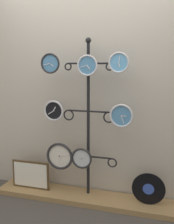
{
  "coord_description": "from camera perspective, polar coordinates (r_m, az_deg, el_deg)",
  "views": [
    {
      "loc": [
        0.82,
        -2.38,
        1.55
      ],
      "look_at": [
        0.0,
        0.36,
        1.05
      ],
      "focal_mm": 42.0,
      "sensor_mm": 36.0,
      "label": 1
    }
  ],
  "objects": [
    {
      "name": "ground_plane",
      "position": [
        2.96,
        -2.15,
        -21.69
      ],
      "size": [
        12.0,
        12.0,
        0.0
      ],
      "primitive_type": "plane",
      "color": "#47423D"
    },
    {
      "name": "clock_middle_left",
      "position": [
        3.0,
        -7.23,
        0.29
      ],
      "size": [
        0.24,
        0.04,
        0.24
      ],
      "color": "black"
    },
    {
      "name": "vinyl_record",
      "position": [
        3.03,
        13.22,
        -16.01
      ],
      "size": [
        0.36,
        0.01,
        0.36
      ],
      "color": "black",
      "rests_on": "low_shelf"
    },
    {
      "name": "display_stand",
      "position": [
        3.07,
        0.27,
        -8.98
      ],
      "size": [
        0.68,
        0.41,
        1.86
      ],
      "color": "black",
      "rests_on": "ground_plane"
    },
    {
      "name": "clock_top_right",
      "position": [
        2.74,
        6.95,
        10.63
      ],
      "size": [
        0.22,
        0.04,
        0.22
      ],
      "color": "#60A8DB"
    },
    {
      "name": "clock_top_left",
      "position": [
        2.95,
        -7.97,
        10.43
      ],
      "size": [
        0.22,
        0.04,
        0.22
      ],
      "color": "#4C84B2"
    },
    {
      "name": "clock_bottom_left",
      "position": [
        3.09,
        -5.96,
        -9.54
      ],
      "size": [
        0.32,
        0.04,
        0.32
      ],
      "color": "silver"
    },
    {
      "name": "picture_frame",
      "position": [
        3.39,
        -12.16,
        -13.21
      ],
      "size": [
        0.49,
        0.02,
        0.34
      ],
      "color": "#4C381E",
      "rests_on": "low_shelf"
    },
    {
      "name": "clock_top_center",
      "position": [
        2.8,
        0.09,
        10.1
      ],
      "size": [
        0.23,
        0.04,
        0.23
      ],
      "color": "#4C84B2"
    },
    {
      "name": "clock_bottom_center",
      "position": [
        3.01,
        -1.16,
        -10.03
      ],
      "size": [
        0.24,
        0.04,
        0.24
      ],
      "color": "silver"
    },
    {
      "name": "low_shelf",
      "position": [
        3.23,
        -0.05,
        -18.13
      ],
      "size": [
        2.2,
        0.36,
        0.06
      ],
      "color": "#9E7A4C",
      "rests_on": "ground_plane"
    },
    {
      "name": "shop_wall",
      "position": [
        3.07,
        1.13,
        7.13
      ],
      "size": [
        4.4,
        0.04,
        2.8
      ],
      "color": "#BCB2A3",
      "rests_on": "ground_plane"
    },
    {
      "name": "clock_middle_right",
      "position": [
        2.76,
        7.49,
        -0.81
      ],
      "size": [
        0.25,
        0.04,
        0.25
      ],
      "color": "#4C84B2"
    }
  ]
}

